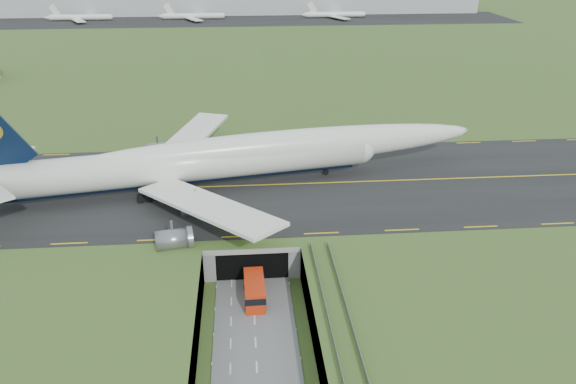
{
  "coord_description": "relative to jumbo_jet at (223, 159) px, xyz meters",
  "views": [
    {
      "loc": [
        -0.63,
        -71.07,
        52.79
      ],
      "look_at": [
        6.92,
        20.0,
        10.43
      ],
      "focal_mm": 35.0,
      "sensor_mm": 36.0,
      "label": 1
    }
  ],
  "objects": [
    {
      "name": "jumbo_jet",
      "position": [
        0.0,
        0.0,
        0.0
      ],
      "size": [
        105.27,
        65.01,
        21.85
      ],
      "rotation": [
        0.0,
        0.0,
        0.18
      ],
      "color": "white",
      "rests_on": "ground"
    },
    {
      "name": "tunnel_portal",
      "position": [
        4.88,
        -16.66,
        -8.57
      ],
      "size": [
        17.0,
        22.3,
        6.0
      ],
      "color": "gray",
      "rests_on": "ground"
    },
    {
      "name": "ground",
      "position": [
        4.88,
        -33.37,
        -11.9
      ],
      "size": [
        900.0,
        900.0,
        0.0
      ],
      "primitive_type": "plane",
      "color": "#415C24",
      "rests_on": "ground"
    },
    {
      "name": "guideway",
      "position": [
        15.88,
        -52.48,
        -6.58
      ],
      "size": [
        3.0,
        53.0,
        7.05
      ],
      "color": "#A8A8A3",
      "rests_on": "ground"
    },
    {
      "name": "distant_hills",
      "position": [
        69.26,
        396.63,
        -15.9
      ],
      "size": [
        700.0,
        91.0,
        60.0
      ],
      "color": "#51625E",
      "rests_on": "ground"
    },
    {
      "name": "shuttle_tram",
      "position": [
        5.06,
        -31.02,
        -10.03
      ],
      "size": [
        3.39,
        8.51,
        3.43
      ],
      "rotation": [
        0.0,
        0.0,
        0.02
      ],
      "color": "red",
      "rests_on": "ground"
    },
    {
      "name": "taxiway",
      "position": [
        4.88,
        -0.37,
        -5.81
      ],
      "size": [
        800.0,
        44.0,
        0.18
      ],
      "primitive_type": "cube",
      "color": "black",
      "rests_on": "airfield_deck"
    },
    {
      "name": "cargo_terminal",
      "position": [
        4.67,
        266.04,
        2.05
      ],
      "size": [
        320.0,
        67.0,
        15.6
      ],
      "color": "#B2B2B2",
      "rests_on": "ground"
    },
    {
      "name": "airfield_deck",
      "position": [
        4.88,
        -33.37,
        -8.9
      ],
      "size": [
        800.0,
        800.0,
        6.0
      ],
      "primitive_type": "cube",
      "color": "gray",
      "rests_on": "ground"
    },
    {
      "name": "trench_road",
      "position": [
        4.88,
        -40.87,
        -11.8
      ],
      "size": [
        12.0,
        75.0,
        0.2
      ],
      "primitive_type": "cube",
      "color": "slate",
      "rests_on": "ground"
    }
  ]
}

